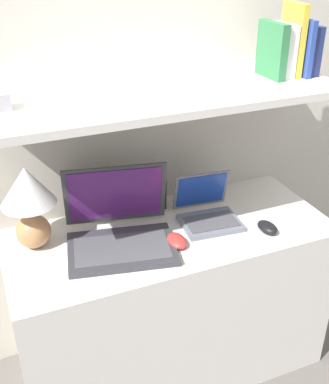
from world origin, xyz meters
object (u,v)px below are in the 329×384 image
Objects in this scene: router_box at (150,195)px; book_blue at (299,47)px; book_navy at (306,49)px; book_yellow at (292,40)px; laptop_large at (120,230)px; book_green at (272,50)px; book_white at (282,50)px; computer_mouse at (177,241)px; laptop_small at (207,212)px; second_mouse at (267,227)px; table_lamp at (29,199)px.

book_blue is at bearing -12.80° from router_box.
book_navy is 0.70× the size of book_yellow.
laptop_large is 2.23× the size of book_green.
book_green is (-0.05, 0.00, 0.00)m from book_white.
computer_mouse is at bearing -160.30° from book_green.
book_yellow is at bearing 180.00° from book_navy.
laptop_large is 0.27m from router_box.
laptop_small is 0.24m from second_mouse.
book_yellow is 0.09m from book_green.
laptop_small is 0.67m from book_white.
book_green is (-0.08, 0.00, -0.03)m from book_yellow.
computer_mouse is (0.19, -0.09, -0.04)m from laptop_large.
router_box is (0.49, 0.09, -0.13)m from table_lamp.
book_navy is 0.91× the size of book_green.
second_mouse is 0.57× the size of book_navy.
laptop_small is (0.37, 0.02, -0.02)m from laptop_large.
book_white is at bearing 17.99° from computer_mouse.
laptop_small is 0.95× the size of book_yellow.
book_navy is at bearing -2.10° from table_lamp.
book_green is at bearing -16.06° from router_box.
book_navy is at bearing 0.00° from book_white.
table_lamp is 1.03m from book_green.
book_green is (0.26, 0.05, 0.60)m from laptop_small.
book_blue reaches higher than table_lamp.
book_green is at bearing 19.70° from computer_mouse.
router_box is at bearing 136.59° from second_mouse.
router_box is at bearing 135.40° from laptop_small.
second_mouse is 0.50× the size of book_blue.
book_green reaches higher than laptop_large.
computer_mouse is at bearing -26.58° from laptop_large.
book_blue is at bearing 180.00° from book_navy.
book_navy reaches higher than laptop_small.
second_mouse is at bearing -43.41° from router_box.
book_white reaches higher than book_navy.
table_lamp is 1.60× the size of book_green.
laptop_large is at bearing -174.56° from book_white.
book_white reaches higher than computer_mouse.
book_white is at bearing 180.00° from book_navy.
book_blue is (-0.04, 0.00, 0.01)m from book_navy.
router_box is at bearing 166.44° from book_yellow.
book_white is (-0.07, 0.00, -0.01)m from book_blue.
book_yellow is at bearing 5.14° from laptop_large.
laptop_large is 2.16× the size of book_blue.
book_white is at bearing 180.00° from book_yellow.
table_lamp reaches higher than laptop_large.
computer_mouse is at bearing 171.89° from second_mouse.
book_white is (0.68, 0.06, 0.58)m from laptop_large.
laptop_small is 1.23× the size of book_green.
second_mouse is at bearing -16.49° from table_lamp.
table_lamp is 1.23× the size of book_yellow.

